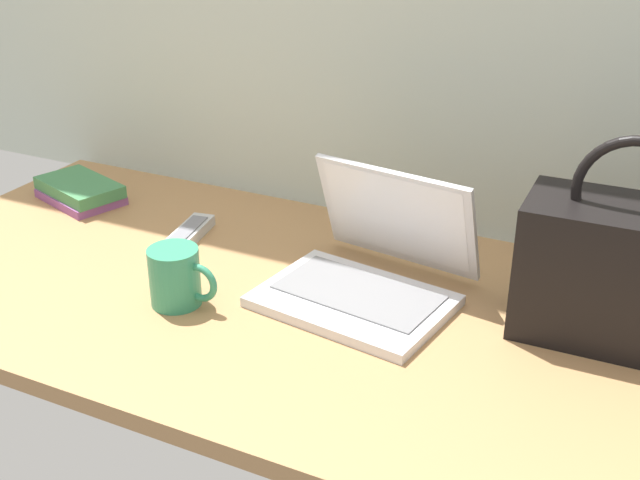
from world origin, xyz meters
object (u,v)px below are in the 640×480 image
object	(u,v)px
remote_control_near	(188,234)
book_stack	(80,191)
handbag	(621,271)
laptop	(369,271)
coffee_mug	(176,277)

from	to	relation	value
remote_control_near	book_stack	world-z (taller)	book_stack
handbag	laptop	bearing A→B (deg)	-173.82
handbag	book_stack	xyz separation A→B (m)	(-1.13, 0.06, -0.09)
coffee_mug	remote_control_near	bearing A→B (deg)	120.50
book_stack	laptop	bearing A→B (deg)	-8.36
coffee_mug	remote_control_near	world-z (taller)	coffee_mug
handbag	coffee_mug	bearing A→B (deg)	-162.31
handbag	book_stack	size ratio (longest dim) A/B	1.50
laptop	handbag	bearing A→B (deg)	6.18
book_stack	handbag	bearing A→B (deg)	-3.28
laptop	coffee_mug	world-z (taller)	laptop
laptop	book_stack	xyz separation A→B (m)	(-0.73, 0.11, -0.02)
remote_control_near	book_stack	bearing A→B (deg)	169.37
remote_control_near	book_stack	xyz separation A→B (m)	(-0.33, 0.06, 0.01)
laptop	handbag	distance (m)	0.40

